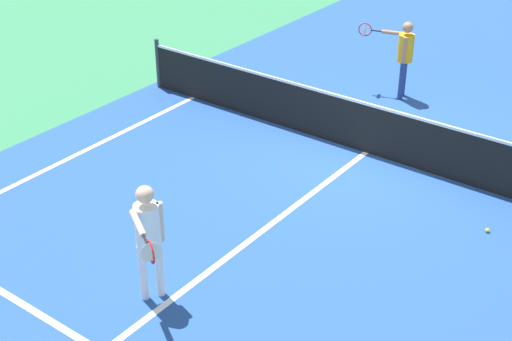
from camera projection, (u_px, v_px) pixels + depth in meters
The scene contains 7 objects.
ground_plane at pixel (366, 152), 13.32m from camera, with size 60.00×60.00×0.00m, color #337F51.
court_surface_inbounds at pixel (366, 152), 13.32m from camera, with size 10.62×24.40×0.00m, color #234C93.
line_center_service at pixel (261, 232), 11.08m from camera, with size 0.10×6.40×0.01m, color white.
net at pixel (368, 128), 13.07m from camera, with size 10.25×0.09×1.07m.
player_near at pixel (148, 231), 9.23m from camera, with size 0.97×0.92×1.68m.
player_far at pixel (404, 51), 15.01m from camera, with size 1.20×0.41×1.62m.
tennis_ball_near_net at pixel (487, 230), 11.07m from camera, with size 0.07×0.07×0.07m, color #CCE033.
Camera 1 is at (5.46, -10.62, 6.22)m, focal length 51.94 mm.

